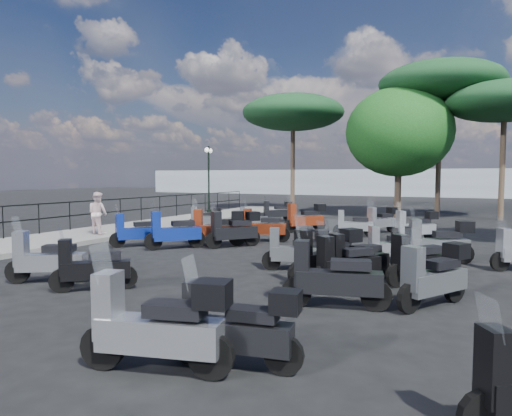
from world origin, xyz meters
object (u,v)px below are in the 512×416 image
at_px(scooter_23, 381,221).
at_px(pine_2, 293,113).
at_px(scooter_13, 157,327).
at_px(scooter_31, 418,262).
at_px(scooter_16, 353,225).
at_px(scooter_17, 305,218).
at_px(scooter_15, 263,227).
at_px(scooter_9, 174,232).
at_px(scooter_29, 415,227).
at_px(pedestrian_far, 98,213).
at_px(scooter_25, 434,277).
at_px(scooter_5, 277,212).
at_px(lamp_post_2, 209,175).
at_px(scooter_14, 326,256).
at_px(scooter_18, 237,328).
at_px(scooter_21, 346,265).
at_px(pine_0, 441,84).
at_px(pine_1, 505,102).
at_px(scooter_4, 205,218).
at_px(scooter_8, 92,268).
at_px(scooter_27, 392,245).
at_px(scooter_2, 136,232).
at_px(scooter_20, 297,250).
at_px(scooter_11, 252,219).
at_px(scooter_3, 217,228).
at_px(scooter_10, 234,230).
at_px(scooter_30, 355,261).
at_px(scooter_19, 333,279).
at_px(scooter_22, 438,243).
at_px(broadleaf_tree, 399,132).

bearing_deg(scooter_23, pine_2, -19.46).
height_order(scooter_13, scooter_31, scooter_13).
relative_size(scooter_16, pine_2, 0.21).
bearing_deg(scooter_17, scooter_15, 125.33).
height_order(scooter_9, scooter_29, scooter_9).
height_order(pedestrian_far, scooter_25, pedestrian_far).
height_order(scooter_5, scooter_16, scooter_5).
distance_m(lamp_post_2, scooter_29, 12.81).
height_order(scooter_14, scooter_18, scooter_14).
xyz_separation_m(scooter_5, scooter_17, (2.75, -3.41, 0.06)).
distance_m(scooter_21, pine_0, 19.27).
bearing_deg(pine_1, scooter_18, -98.71).
distance_m(scooter_4, scooter_21, 11.01).
xyz_separation_m(scooter_8, scooter_27, (4.72, 5.48, 0.01)).
relative_size(scooter_16, scooter_23, 1.03).
distance_m(scooter_16, scooter_17, 2.14).
height_order(scooter_16, scooter_25, scooter_25).
bearing_deg(scooter_13, pine_2, 3.76).
bearing_deg(scooter_2, pine_2, -49.26).
bearing_deg(scooter_8, pine_1, -62.19).
relative_size(scooter_16, scooter_20, 0.99).
xyz_separation_m(scooter_5, scooter_11, (0.24, -3.13, -0.08)).
distance_m(scooter_2, scooter_3, 2.57).
bearing_deg(scooter_16, scooter_17, 58.26).
distance_m(scooter_8, scooter_10, 5.99).
bearing_deg(scooter_13, scooter_3, 12.66).
height_order(scooter_20, pine_0, pine_0).
bearing_deg(scooter_16, scooter_20, 165.70).
bearing_deg(scooter_11, scooter_9, 163.87).
height_order(scooter_10, scooter_11, scooter_10).
distance_m(scooter_10, scooter_11, 5.26).
xyz_separation_m(scooter_20, scooter_30, (1.56, -0.65, -0.01)).
xyz_separation_m(pedestrian_far, pine_2, (1.36, 15.33, 5.35)).
height_order(scooter_19, pine_0, pine_0).
xyz_separation_m(scooter_17, scooter_18, (3.80, -12.52, -0.07)).
bearing_deg(scooter_22, scooter_27, 89.72).
bearing_deg(scooter_11, scooter_14, -163.92).
xyz_separation_m(scooter_3, scooter_14, (4.66, -3.27, -0.01)).
height_order(scooter_13, scooter_20, scooter_13).
bearing_deg(scooter_10, broadleaf_tree, -64.26).
distance_m(scooter_13, scooter_31, 6.14).
height_order(scooter_13, scooter_18, scooter_13).
distance_m(scooter_13, broadleaf_tree, 22.14).
xyz_separation_m(scooter_25, scooter_31, (-0.44, 1.58, -0.05)).
distance_m(scooter_4, scooter_22, 10.33).
height_order(lamp_post_2, pine_2, pine_2).
bearing_deg(scooter_5, scooter_17, 179.62).
distance_m(lamp_post_2, broadleaf_tree, 10.63).
distance_m(lamp_post_2, scooter_11, 6.64).
height_order(scooter_11, scooter_30, scooter_30).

